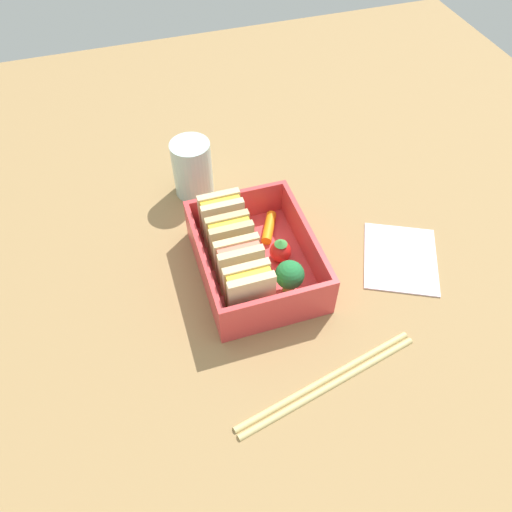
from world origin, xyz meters
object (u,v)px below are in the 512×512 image
object	(u,v)px
sandwich_left	(249,291)
carrot_stick_far_left	(269,227)
chopstick_pair	(328,381)
folded_napkin	(401,257)
sandwich_center_left	(239,264)
sandwich_center	(230,240)
broccoli_floret	(290,276)
drinking_glass	(192,168)
strawberry_far_left	(280,250)
sandwich_center_right	(222,218)

from	to	relation	value
sandwich_left	carrot_stick_far_left	bearing A→B (deg)	-28.96
chopstick_pair	folded_napkin	bearing A→B (deg)	-49.86
folded_napkin	sandwich_center_left	bearing A→B (deg)	85.24
sandwich_center	broccoli_floret	world-z (taller)	sandwich_center
sandwich_center_left	drinking_glass	bearing A→B (deg)	4.01
strawberry_far_left	carrot_stick_far_left	distance (cm)	4.52
sandwich_left	carrot_stick_far_left	distance (cm)	11.94
carrot_stick_far_left	sandwich_left	bearing A→B (deg)	151.04
chopstick_pair	sandwich_left	bearing A→B (deg)	26.06
sandwich_left	sandwich_center	distance (cm)	7.46
chopstick_pair	drinking_glass	size ratio (longest dim) A/B	2.66
sandwich_left	folded_napkin	size ratio (longest dim) A/B	0.59
broccoli_floret	folded_napkin	bearing A→B (deg)	-85.37
drinking_glass	folded_napkin	world-z (taller)	drinking_glass
strawberry_far_left	folded_napkin	world-z (taller)	strawberry_far_left
carrot_stick_far_left	chopstick_pair	size ratio (longest dim) A/B	0.22
sandwich_center	chopstick_pair	xyz separation A→B (cm)	(-17.84, -5.07, -3.94)
sandwich_left	strawberry_far_left	world-z (taller)	sandwich_left
strawberry_far_left	folded_napkin	bearing A→B (deg)	-104.45
carrot_stick_far_left	chopstick_pair	world-z (taller)	carrot_stick_far_left
chopstick_pair	sandwich_center_left	bearing A→B (deg)	19.79
strawberry_far_left	drinking_glass	world-z (taller)	drinking_glass
carrot_stick_far_left	strawberry_far_left	bearing A→B (deg)	178.14
sandwich_center_left	sandwich_center_right	distance (cm)	7.46
sandwich_left	carrot_stick_far_left	world-z (taller)	sandwich_left
broccoli_floret	carrot_stick_far_left	distance (cm)	9.61
sandwich_center_left	strawberry_far_left	distance (cm)	6.11
broccoli_floret	carrot_stick_far_left	bearing A→B (deg)	-4.91
carrot_stick_far_left	sandwich_center_left	bearing A→B (deg)	138.92
sandwich_center_right	drinking_glass	xyz separation A→B (cm)	(10.34, 1.25, -0.38)
broccoli_floret	chopstick_pair	xyz separation A→B (cm)	(-11.24, -0.22, -3.55)
sandwich_center	sandwich_center_right	size ratio (longest dim) A/B	1.00
broccoli_floret	chopstick_pair	size ratio (longest dim) A/B	0.22
broccoli_floret	drinking_glass	world-z (taller)	drinking_glass
sandwich_center_right	folded_napkin	xyz separation A→B (cm)	(-9.11, -19.84, -4.09)
sandwich_left	sandwich_center	xyz separation A→B (cm)	(7.46, 0.00, 0.00)
sandwich_center_right	sandwich_center_left	bearing A→B (deg)	180.00
sandwich_center_right	chopstick_pair	bearing A→B (deg)	-166.76
strawberry_far_left	chopstick_pair	size ratio (longest dim) A/B	0.15
sandwich_center_left	chopstick_pair	xyz separation A→B (cm)	(-14.11, -5.07, -3.94)
sandwich_center_left	drinking_glass	xyz separation A→B (cm)	(17.80, 1.25, -0.38)
strawberry_far_left	carrot_stick_far_left	xyz separation A→B (cm)	(4.45, -0.14, -0.78)
sandwich_center_right	folded_napkin	bearing A→B (deg)	-114.67
chopstick_pair	folded_napkin	size ratio (longest dim) A/B	1.98
carrot_stick_far_left	chopstick_pair	xyz separation A→B (cm)	(-20.59, 0.58, -1.47)
sandwich_center_left	strawberry_far_left	xyz separation A→B (cm)	(2.04, -5.51, -1.69)
sandwich_left	chopstick_pair	distance (cm)	12.20
strawberry_far_left	sandwich_left	bearing A→B (deg)	136.32
sandwich_center	broccoli_floret	size ratio (longest dim) A/B	1.38
sandwich_center_left	sandwich_center_right	size ratio (longest dim) A/B	1.00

